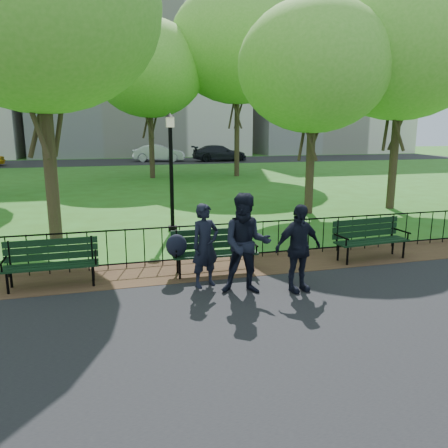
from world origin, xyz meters
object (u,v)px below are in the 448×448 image
object	(u,v)px
park_bench_main	(197,246)
person_mid	(246,244)
park_bench_right_a	(369,235)
tree_far_c	(149,69)
tree_near_e	(314,67)
tree_mid_e	(403,48)
tree_near_w	(37,5)
sedan_silver	(159,153)
person_right	(298,248)
park_bench_left_a	(51,258)
lamppost	(171,168)
sedan_dark	(220,153)
tree_far_e	(237,45)
person_left	(205,246)

from	to	relation	value
park_bench_main	person_mid	bearing A→B (deg)	-59.52
park_bench_right_a	tree_far_c	distance (m)	20.20
park_bench_main	tree_near_e	xyz separation A→B (m)	(5.40, 5.79, 4.47)
tree_near_e	tree_mid_e	bearing A→B (deg)	1.12
tree_near_w	sedan_silver	distance (m)	30.51
sedan_silver	tree_near_e	bearing A→B (deg)	-162.34
park_bench_right_a	person_right	world-z (taller)	person_right
park_bench_right_a	sedan_silver	bearing A→B (deg)	86.74
park_bench_left_a	person_right	size ratio (longest dim) A/B	1.06
park_bench_left_a	lamppost	bearing A→B (deg)	53.48
sedan_dark	tree_near_w	bearing A→B (deg)	157.60
tree_mid_e	person_mid	bearing A→B (deg)	-139.29
park_bench_main	tree_far_e	bearing A→B (deg)	72.63
park_bench_left_a	person_mid	distance (m)	3.82
park_bench_right_a	person_right	bearing A→B (deg)	-153.99
person_left	person_right	size ratio (longest dim) A/B	0.98
tree_near_w	person_left	xyz separation A→B (m)	(3.19, -4.64, -5.22)
person_right	sedan_silver	bearing A→B (deg)	77.71
person_left	tree_mid_e	bearing A→B (deg)	16.46
tree_near_e	person_right	distance (m)	9.16
park_bench_right_a	person_right	distance (m)	2.95
tree_mid_e	tree_far_c	xyz separation A→B (m)	(-7.76, 13.30, 0.65)
lamppost	person_left	distance (m)	5.05
tree_far_e	person_right	world-z (taller)	tree_far_e
person_mid	person_right	distance (m)	0.99
park_bench_left_a	person_right	distance (m)	4.77
park_bench_main	person_right	distance (m)	2.17
sedan_dark	tree_near_e	bearing A→B (deg)	173.10
tree_mid_e	tree_far_e	world-z (taller)	tree_far_e
park_bench_right_a	tree_mid_e	size ratio (longest dim) A/B	0.22
tree_near_w	sedan_dark	xyz separation A→B (m)	(12.18, 28.33, -5.28)
park_bench_main	tree_mid_e	distance (m)	11.91
park_bench_right_a	tree_far_c	size ratio (longest dim) A/B	0.20
person_left	lamppost	bearing A→B (deg)	68.78
park_bench_main	tree_mid_e	bearing A→B (deg)	35.31
park_bench_left_a	sedan_silver	bearing A→B (deg)	78.97
tree_near_w	sedan_silver	xyz separation A→B (m)	(6.52, 29.34, -5.24)
tree_mid_e	tree_far_c	distance (m)	15.41
person_left	sedan_dark	bearing A→B (deg)	54.87
park_bench_right_a	tree_far_e	size ratio (longest dim) A/B	0.16
tree_mid_e	tree_far_c	world-z (taller)	tree_far_c
person_right	sedan_silver	world-z (taller)	person_right
park_bench_left_a	tree_near_e	distance (m)	11.01
park_bench_right_a	tree_far_e	xyz separation A→B (m)	(2.47, 18.75, 7.53)
tree_near_e	sedan_silver	size ratio (longest dim) A/B	1.52
sedan_silver	person_mid	bearing A→B (deg)	-171.04
tree_far_e	sedan_silver	distance (m)	16.51
park_bench_left_a	tree_far_c	distance (m)	20.36
person_mid	park_bench_right_a	bearing A→B (deg)	36.58
sedan_silver	tree_far_e	bearing A→B (deg)	-153.80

